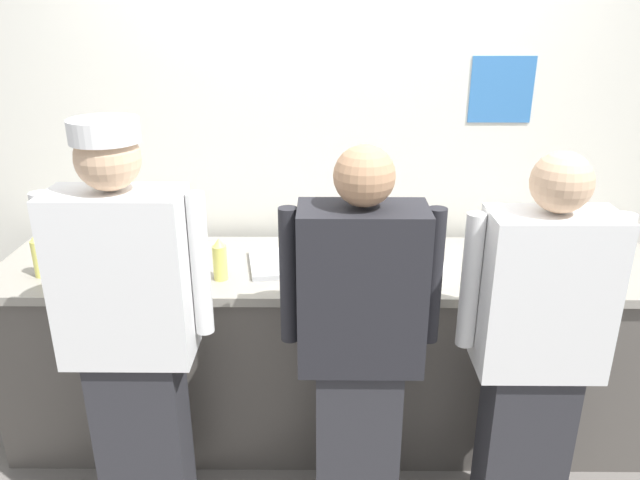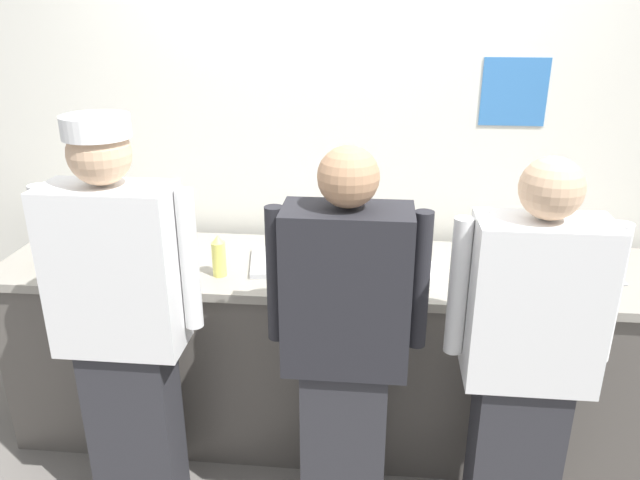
# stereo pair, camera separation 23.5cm
# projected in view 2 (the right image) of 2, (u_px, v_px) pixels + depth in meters

# --- Properties ---
(ground_plane) EXTENTS (9.00, 9.00, 0.00)m
(ground_plane) POSITION_uv_depth(u_px,v_px,m) (324.00, 478.00, 2.84)
(ground_plane) COLOR slate
(wall_back) EXTENTS (4.91, 0.11, 2.83)m
(wall_back) POSITION_uv_depth(u_px,v_px,m) (341.00, 139.00, 3.11)
(wall_back) COLOR silver
(wall_back) RESTS_ON ground
(prep_counter) EXTENTS (3.13, 0.71, 0.92)m
(prep_counter) POSITION_uv_depth(u_px,v_px,m) (332.00, 350.00, 3.01)
(prep_counter) COLOR #56514C
(prep_counter) RESTS_ON ground
(chef_near_left) EXTENTS (0.62, 0.24, 1.72)m
(chef_near_left) POSITION_uv_depth(u_px,v_px,m) (122.00, 323.00, 2.35)
(chef_near_left) COLOR #2D2D33
(chef_near_left) RESTS_ON ground
(chef_center) EXTENTS (0.60, 0.24, 1.63)m
(chef_center) POSITION_uv_depth(u_px,v_px,m) (345.00, 347.00, 2.29)
(chef_center) COLOR #2D2D33
(chef_center) RESTS_ON ground
(chef_far_right) EXTENTS (0.60, 0.24, 1.61)m
(chef_far_right) POSITION_uv_depth(u_px,v_px,m) (526.00, 361.00, 2.22)
(chef_far_right) COLOR #2D2D33
(chef_far_right) RESTS_ON ground
(plate_stack_front) EXTENTS (0.20, 0.20, 0.05)m
(plate_stack_front) POSITION_uv_depth(u_px,v_px,m) (425.00, 275.00, 2.69)
(plate_stack_front) COLOR white
(plate_stack_front) RESTS_ON prep_counter
(plate_stack_rear) EXTENTS (0.22, 0.22, 0.05)m
(plate_stack_rear) POSITION_uv_depth(u_px,v_px,m) (504.00, 256.00, 2.88)
(plate_stack_rear) COLOR white
(plate_stack_rear) RESTS_ON prep_counter
(mixing_bowl_steel) EXTENTS (0.36, 0.36, 0.10)m
(mixing_bowl_steel) POSITION_uv_depth(u_px,v_px,m) (139.00, 246.00, 2.92)
(mixing_bowl_steel) COLOR #B7BABF
(mixing_bowl_steel) RESTS_ON prep_counter
(sheet_tray) EXTENTS (0.56, 0.40, 0.02)m
(sheet_tray) POSITION_uv_depth(u_px,v_px,m) (306.00, 261.00, 2.86)
(sheet_tray) COLOR #B7BABF
(sheet_tray) RESTS_ON prep_counter
(squeeze_bottle_primary) EXTENTS (0.06, 0.06, 0.21)m
(squeeze_bottle_primary) POSITION_uv_depth(u_px,v_px,m) (551.00, 267.00, 2.58)
(squeeze_bottle_primary) COLOR #E5E066
(squeeze_bottle_primary) RESTS_ON prep_counter
(squeeze_bottle_secondary) EXTENTS (0.06, 0.06, 0.20)m
(squeeze_bottle_secondary) POSITION_uv_depth(u_px,v_px,m) (49.00, 246.00, 2.80)
(squeeze_bottle_secondary) COLOR #E5E066
(squeeze_bottle_secondary) RESTS_ON prep_counter
(squeeze_bottle_spare) EXTENTS (0.06, 0.06, 0.19)m
(squeeze_bottle_spare) POSITION_uv_depth(u_px,v_px,m) (219.00, 256.00, 2.70)
(squeeze_bottle_spare) COLOR #E5E066
(squeeze_bottle_spare) RESTS_ON prep_counter
(ramekin_orange_sauce) EXTENTS (0.10, 0.10, 0.04)m
(ramekin_orange_sauce) POSITION_uv_depth(u_px,v_px,m) (487.00, 270.00, 2.73)
(ramekin_orange_sauce) COLOR white
(ramekin_orange_sauce) RESTS_ON prep_counter
(ramekin_green_sauce) EXTENTS (0.08, 0.08, 0.04)m
(ramekin_green_sauce) POSITION_uv_depth(u_px,v_px,m) (369.00, 247.00, 2.98)
(ramekin_green_sauce) COLOR white
(ramekin_green_sauce) RESTS_ON prep_counter
(deli_cup) EXTENTS (0.09, 0.09, 0.09)m
(deli_cup) POSITION_uv_depth(u_px,v_px,m) (159.00, 268.00, 2.70)
(deli_cup) COLOR white
(deli_cup) RESTS_ON prep_counter
(chefs_knife) EXTENTS (0.27, 0.03, 0.02)m
(chefs_knife) POSITION_uv_depth(u_px,v_px,m) (588.00, 282.00, 2.66)
(chefs_knife) COLOR #B7BABF
(chefs_knife) RESTS_ON prep_counter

